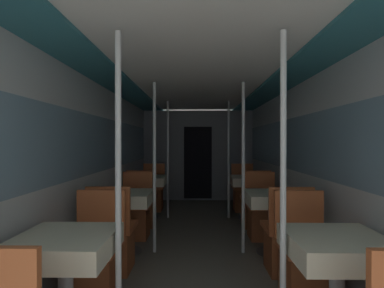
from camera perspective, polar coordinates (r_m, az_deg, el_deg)
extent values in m
cube|color=silver|center=(4.06, -17.12, -3.97)|extent=(0.05, 7.99, 2.06)
cube|color=#7A9EB7|center=(4.04, -16.96, -0.02)|extent=(0.03, 7.35, 0.69)
cube|color=silver|center=(4.07, 19.59, -3.96)|extent=(0.05, 7.99, 2.06)
cube|color=#7A9EB7|center=(4.06, 19.44, -0.03)|extent=(0.03, 7.35, 0.69)
cube|color=white|center=(3.92, 1.27, 11.76)|extent=(2.55, 7.99, 0.04)
cube|color=#2D707F|center=(4.05, -14.00, 10.89)|extent=(0.46, 7.67, 0.03)
cube|color=#2D707F|center=(4.06, 16.49, 10.85)|extent=(0.46, 7.67, 0.03)
cube|color=slate|center=(6.92, 1.12, -2.17)|extent=(2.50, 0.08, 2.06)
cube|color=black|center=(6.88, 1.12, -3.56)|extent=(0.64, 0.01, 1.65)
cube|color=#B2B2B7|center=(2.22, -22.95, -15.91)|extent=(0.58, 0.58, 0.02)
cube|color=beige|center=(2.24, -22.94, -17.35)|extent=(0.62, 0.62, 0.14)
cube|color=brown|center=(2.86, -18.19, -22.71)|extent=(0.37, 0.37, 0.43)
cube|color=#C66033|center=(2.78, -18.20, -18.16)|extent=(0.43, 0.43, 0.05)
cube|color=#C66033|center=(2.89, -16.90, -12.53)|extent=(0.43, 0.04, 0.42)
cylinder|color=silver|center=(2.04, -13.86, -8.25)|extent=(0.04, 0.04, 2.06)
cylinder|color=#4C4C51|center=(3.95, -12.48, -19.30)|extent=(0.38, 0.38, 0.01)
cylinder|color=#B7B7BC|center=(3.85, -12.49, -14.34)|extent=(0.10, 0.10, 0.69)
cube|color=#B2B2B7|center=(3.77, -12.50, -9.14)|extent=(0.58, 0.58, 0.02)
cube|color=beige|center=(3.78, -12.49, -10.01)|extent=(0.62, 0.62, 0.14)
cube|color=brown|center=(3.39, -14.72, -18.96)|extent=(0.37, 0.37, 0.43)
cube|color=#C66033|center=(3.32, -14.72, -15.05)|extent=(0.43, 0.43, 0.05)
cube|color=#C66033|center=(3.08, -15.74, -11.73)|extent=(0.43, 0.04, 0.42)
cube|color=brown|center=(4.39, -10.80, -14.44)|extent=(0.37, 0.37, 0.43)
cube|color=#C66033|center=(4.34, -10.81, -11.38)|extent=(0.43, 0.43, 0.05)
cube|color=#C66033|center=(4.49, -10.30, -7.91)|extent=(0.43, 0.04, 0.42)
cylinder|color=silver|center=(3.67, -7.17, -4.42)|extent=(0.04, 0.04, 2.06)
cylinder|color=#4C4C51|center=(5.52, -8.34, -13.57)|extent=(0.38, 0.38, 0.01)
cylinder|color=#B7B7BC|center=(5.45, -8.35, -9.97)|extent=(0.10, 0.10, 0.69)
cube|color=#B2B2B7|center=(5.40, -8.35, -6.27)|extent=(0.58, 0.58, 0.02)
cube|color=beige|center=(5.40, -8.35, -6.88)|extent=(0.62, 0.62, 0.14)
cube|color=brown|center=(4.96, -9.37, -12.72)|extent=(0.37, 0.37, 0.43)
cube|color=#C66033|center=(4.91, -9.38, -9.99)|extent=(0.43, 0.43, 0.05)
cube|color=#C66033|center=(4.68, -9.81, -7.56)|extent=(0.43, 0.04, 0.42)
cube|color=brown|center=(6.00, -7.50, -10.42)|extent=(0.37, 0.37, 0.43)
cube|color=#C66033|center=(5.96, -7.51, -8.16)|extent=(0.43, 0.43, 0.05)
cube|color=#C66033|center=(6.12, -7.24, -5.69)|extent=(0.43, 0.04, 0.42)
cylinder|color=silver|center=(5.32, -4.63, -2.93)|extent=(0.04, 0.04, 2.06)
cube|color=#B2B2B7|center=(2.24, 25.92, -15.78)|extent=(0.58, 0.58, 0.02)
cube|color=beige|center=(2.26, 25.91, -17.21)|extent=(0.62, 0.62, 0.14)
cube|color=brown|center=(2.88, 20.98, -22.60)|extent=(0.37, 0.37, 0.43)
cube|color=#C66033|center=(2.79, 20.99, -18.07)|extent=(0.43, 0.43, 0.05)
cube|color=#C66033|center=(2.91, 19.64, -12.47)|extent=(0.43, 0.04, 0.42)
cylinder|color=silver|center=(2.05, 16.97, -8.20)|extent=(0.04, 0.04, 2.06)
cylinder|color=#4C4C51|center=(3.96, 15.02, -19.25)|extent=(0.38, 0.38, 0.01)
cylinder|color=#B7B7BC|center=(3.86, 15.03, -14.31)|extent=(0.10, 0.10, 0.69)
cube|color=#B2B2B7|center=(3.78, 15.04, -9.11)|extent=(0.58, 0.58, 0.02)
cube|color=beige|center=(3.79, 15.04, -9.98)|extent=(0.62, 0.62, 0.14)
cube|color=brown|center=(3.40, 17.36, -18.89)|extent=(0.37, 0.37, 0.43)
cube|color=#C66033|center=(3.33, 17.37, -15.00)|extent=(0.43, 0.43, 0.05)
cube|color=#C66033|center=(3.09, 18.43, -11.69)|extent=(0.43, 0.04, 0.42)
cube|color=brown|center=(4.40, 13.26, -14.41)|extent=(0.37, 0.37, 0.43)
cube|color=#C66033|center=(4.35, 13.27, -11.35)|extent=(0.43, 0.43, 0.05)
cube|color=#C66033|center=(4.49, 12.73, -7.90)|extent=(0.43, 0.04, 0.42)
cylinder|color=silver|center=(3.68, 9.74, -4.41)|extent=(0.04, 0.04, 2.06)
cylinder|color=#4C4C51|center=(5.53, 10.68, -13.55)|extent=(0.38, 0.38, 0.01)
cylinder|color=#B7B7BC|center=(5.46, 10.69, -9.96)|extent=(0.10, 0.10, 0.69)
cube|color=#B2B2B7|center=(5.40, 10.69, -6.26)|extent=(0.58, 0.58, 0.02)
cube|color=beige|center=(5.41, 10.69, -6.87)|extent=(0.62, 0.62, 0.14)
cube|color=brown|center=(4.97, 11.77, -12.70)|extent=(0.37, 0.37, 0.43)
cube|color=#C66033|center=(4.92, 11.77, -9.98)|extent=(0.43, 0.43, 0.05)
cube|color=#C66033|center=(4.69, 12.23, -7.55)|extent=(0.43, 0.04, 0.42)
cube|color=brown|center=(6.00, 9.80, -10.41)|extent=(0.37, 0.37, 0.43)
cube|color=#C66033|center=(5.96, 9.80, -8.15)|extent=(0.43, 0.43, 0.05)
cube|color=#C66033|center=(6.13, 9.52, -5.69)|extent=(0.43, 0.04, 0.42)
cylinder|color=silver|center=(5.33, 6.98, -2.93)|extent=(0.04, 0.04, 2.06)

